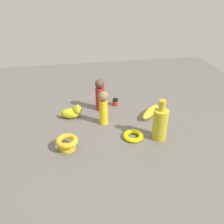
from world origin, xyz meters
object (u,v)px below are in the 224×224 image
(banana, at_px, (150,112))
(bangle, at_px, (133,136))
(person_figure_child, at_px, (103,106))
(nail_polish_jar, at_px, (115,102))
(person_figure_adult, at_px, (100,95))
(cat_figurine, at_px, (72,112))
(bottle_tall, at_px, (160,123))
(bowl, at_px, (67,142))

(banana, distance_m, bangle, 0.24)
(person_figure_child, distance_m, nail_polish_jar, 0.23)
(person_figure_adult, distance_m, bangle, 0.34)
(cat_figurine, relative_size, bottle_tall, 0.64)
(cat_figurine, bearing_deg, bowl, -6.62)
(banana, relative_size, nail_polish_jar, 4.02)
(person_figure_adult, distance_m, bowl, 0.40)
(banana, xyz_separation_m, bowl, (0.22, -0.47, 0.01))
(bowl, bearing_deg, bangle, 95.41)
(person_figure_child, bearing_deg, bangle, 38.70)
(person_figure_adult, relative_size, bowl, 1.86)
(banana, bearing_deg, nail_polish_jar, 92.71)
(person_figure_child, height_order, cat_figurine, person_figure_child)
(banana, xyz_separation_m, bottle_tall, (0.21, -0.02, 0.06))
(banana, xyz_separation_m, bangle, (0.19, -0.15, -0.01))
(bangle, xyz_separation_m, bottle_tall, (0.02, 0.12, 0.07))
(nail_polish_jar, xyz_separation_m, bottle_tall, (0.36, 0.15, 0.06))
(nail_polish_jar, height_order, cat_figurine, cat_figurine)
(bowl, bearing_deg, nail_polish_jar, 141.71)
(bottle_tall, bearing_deg, banana, 173.82)
(person_figure_child, bearing_deg, bowl, -46.60)
(nail_polish_jar, bearing_deg, bowl, -38.29)
(person_figure_adult, bearing_deg, nail_polish_jar, 108.54)
(person_figure_child, height_order, bottle_tall, bottle_tall)
(person_figure_adult, height_order, cat_figurine, person_figure_adult)
(person_figure_child, xyz_separation_m, bottle_tall, (0.18, 0.25, -0.02))
(bangle, height_order, bottle_tall, bottle_tall)
(nail_polish_jar, xyz_separation_m, bangle, (0.34, 0.03, -0.01))
(person_figure_child, relative_size, bangle, 1.90)
(nail_polish_jar, bearing_deg, bottle_tall, 22.58)
(bottle_tall, bearing_deg, nail_polish_jar, -157.42)
(nail_polish_jar, height_order, bottle_tall, bottle_tall)
(person_figure_child, bearing_deg, person_figure_adult, 179.40)
(banana, relative_size, bangle, 1.73)
(banana, bearing_deg, bangle, -173.68)
(bangle, distance_m, cat_figurine, 0.37)
(bangle, bearing_deg, person_figure_child, -141.30)
(person_figure_child, bearing_deg, nail_polish_jar, 152.40)
(bowl, xyz_separation_m, cat_figurine, (-0.27, 0.03, -0.00))
(person_figure_adult, bearing_deg, bangle, 21.62)
(person_figure_adult, relative_size, bangle, 1.91)
(person_figure_adult, distance_m, nail_polish_jar, 0.13)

